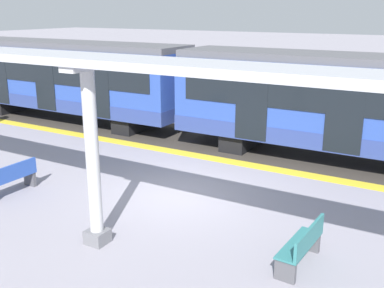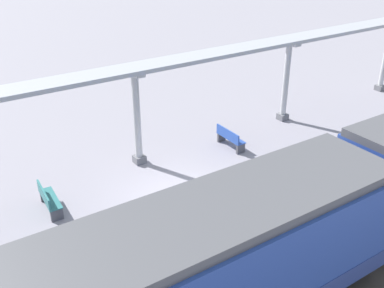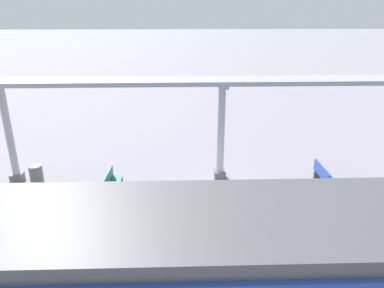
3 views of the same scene
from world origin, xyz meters
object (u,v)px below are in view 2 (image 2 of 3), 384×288
Objects in this scene: bench_near_end at (48,199)px; canopy_pillar_second at (286,82)px; canopy_pillar_third at (137,118)px; bench_mid_platform at (230,138)px.

canopy_pillar_second is at bearing -83.80° from bench_near_end.
canopy_pillar_third reaches higher than bench_mid_platform.
bench_near_end is 1.01× the size of bench_mid_platform.
bench_near_end is at bearing 107.60° from canopy_pillar_third.
canopy_pillar_third is 2.51× the size of bench_near_end.
bench_mid_platform is at bearing 103.18° from canopy_pillar_second.
canopy_pillar_second is at bearing -90.00° from canopy_pillar_third.
canopy_pillar_second is 2.54× the size of bench_mid_platform.
bench_near_end is at bearing 96.20° from canopy_pillar_second.
canopy_pillar_second is 12.05m from bench_near_end.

